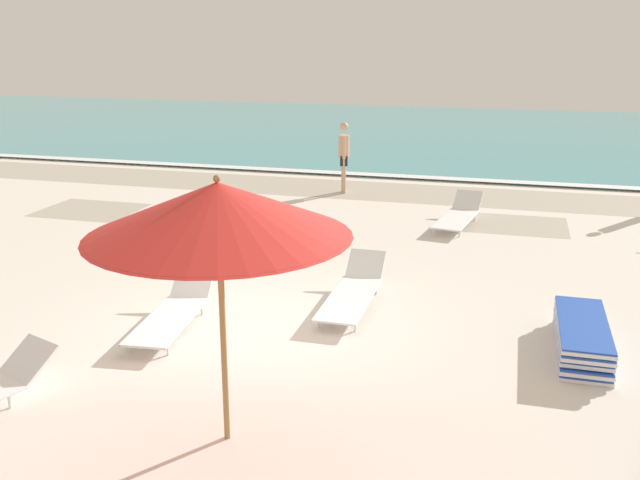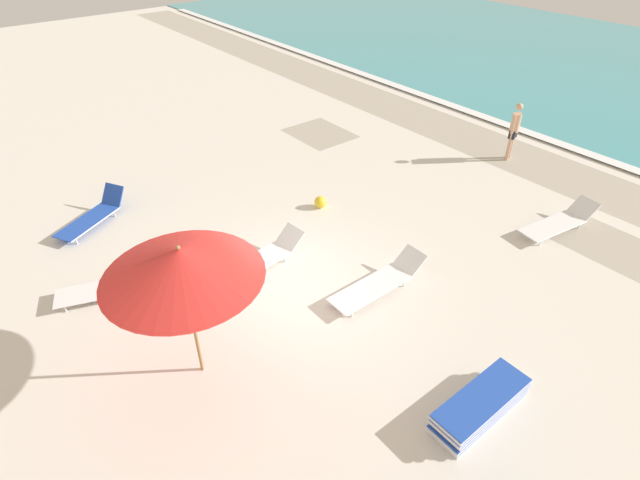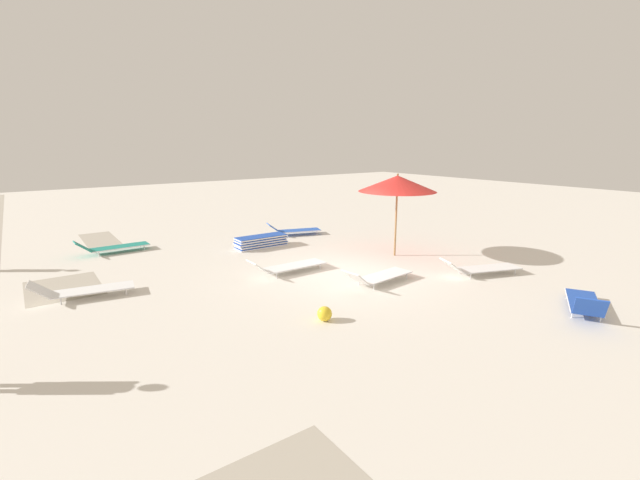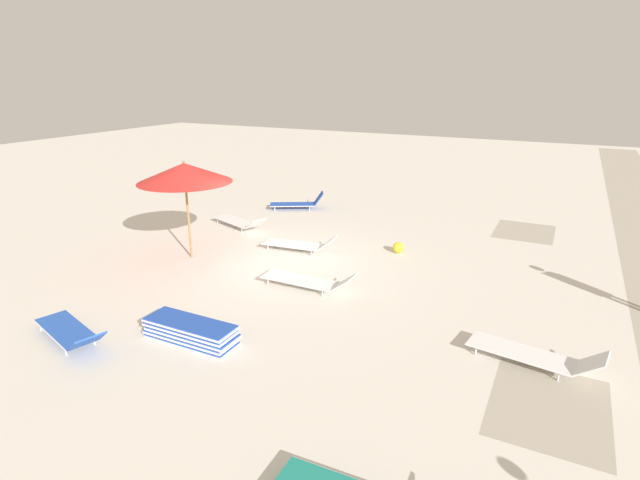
{
  "view_description": "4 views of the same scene",
  "coord_description": "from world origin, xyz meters",
  "px_view_note": "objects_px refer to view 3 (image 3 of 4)",
  "views": [
    {
      "loc": [
        3.19,
        -8.19,
        3.92
      ],
      "look_at": [
        0.55,
        1.42,
        0.99
      ],
      "focal_mm": 40.0,
      "sensor_mm": 36.0,
      "label": 1
    },
    {
      "loc": [
        6.43,
        -4.39,
        6.91
      ],
      "look_at": [
        -0.09,
        0.84,
        0.95
      ],
      "focal_mm": 28.0,
      "sensor_mm": 36.0,
      "label": 2
    },
    {
      "loc": [
        -9.02,
        7.53,
        3.66
      ],
      "look_at": [
        0.7,
        0.59,
        0.9
      ],
      "focal_mm": 24.0,
      "sensor_mm": 36.0,
      "label": 3
    },
    {
      "loc": [
        10.56,
        6.6,
        4.82
      ],
      "look_at": [
        0.56,
        1.57,
        1.08
      ],
      "focal_mm": 28.0,
      "sensor_mm": 36.0,
      "label": 4
    }
  ],
  "objects_px": {
    "lounger_stack": "(261,241)",
    "sun_lounger_mid_beach_pair_a": "(83,290)",
    "sun_lounger_under_umbrella": "(585,303)",
    "sun_lounger_mid_beach_pair_b": "(113,247)",
    "beach_umbrella": "(397,184)",
    "sun_lounger_mid_beach_solo": "(378,276)",
    "sun_lounger_near_water_left": "(294,230)",
    "beach_ball": "(325,314)",
    "sun_lounger_near_water_right": "(287,266)",
    "sun_lounger_beside_umbrella": "(480,268)"
  },
  "relations": [
    {
      "from": "sun_lounger_near_water_left",
      "to": "sun_lounger_near_water_right",
      "type": "bearing_deg",
      "value": 162.99
    },
    {
      "from": "sun_lounger_under_umbrella",
      "to": "sun_lounger_mid_beach_pair_a",
      "type": "distance_m",
      "value": 11.48
    },
    {
      "from": "sun_lounger_mid_beach_pair_b",
      "to": "beach_umbrella",
      "type": "bearing_deg",
      "value": -129.1
    },
    {
      "from": "sun_lounger_near_water_left",
      "to": "sun_lounger_mid_beach_pair_b",
      "type": "relative_size",
      "value": 0.96
    },
    {
      "from": "lounger_stack",
      "to": "sun_lounger_beside_umbrella",
      "type": "bearing_deg",
      "value": -151.88
    },
    {
      "from": "lounger_stack",
      "to": "sun_lounger_near_water_right",
      "type": "xyz_separation_m",
      "value": [
        -3.16,
        0.83,
        0.0
      ]
    },
    {
      "from": "beach_umbrella",
      "to": "sun_lounger_mid_beach_pair_a",
      "type": "relative_size",
      "value": 1.18
    },
    {
      "from": "sun_lounger_under_umbrella",
      "to": "sun_lounger_mid_beach_pair_b",
      "type": "relative_size",
      "value": 0.89
    },
    {
      "from": "sun_lounger_mid_beach_pair_b",
      "to": "sun_lounger_mid_beach_solo",
      "type": "bearing_deg",
      "value": -147.75
    },
    {
      "from": "lounger_stack",
      "to": "sun_lounger_near_water_left",
      "type": "height_order",
      "value": "sun_lounger_near_water_left"
    },
    {
      "from": "sun_lounger_under_umbrella",
      "to": "sun_lounger_near_water_right",
      "type": "distance_m",
      "value": 7.31
    },
    {
      "from": "lounger_stack",
      "to": "sun_lounger_beside_umbrella",
      "type": "height_order",
      "value": "sun_lounger_beside_umbrella"
    },
    {
      "from": "sun_lounger_near_water_right",
      "to": "sun_lounger_mid_beach_pair_a",
      "type": "relative_size",
      "value": 1.02
    },
    {
      "from": "lounger_stack",
      "to": "sun_lounger_mid_beach_pair_a",
      "type": "bearing_deg",
      "value": 108.98
    },
    {
      "from": "sun_lounger_mid_beach_pair_b",
      "to": "sun_lounger_under_umbrella",
      "type": "bearing_deg",
      "value": -149.08
    },
    {
      "from": "sun_lounger_near_water_right",
      "to": "sun_lounger_mid_beach_pair_a",
      "type": "bearing_deg",
      "value": 77.58
    },
    {
      "from": "sun_lounger_mid_beach_solo",
      "to": "sun_lounger_mid_beach_pair_b",
      "type": "distance_m",
      "value": 9.09
    },
    {
      "from": "sun_lounger_near_water_right",
      "to": "sun_lounger_near_water_left",
      "type": "bearing_deg",
      "value": -34.01
    },
    {
      "from": "sun_lounger_beside_umbrella",
      "to": "sun_lounger_near_water_right",
      "type": "bearing_deg",
      "value": 72.76
    },
    {
      "from": "lounger_stack",
      "to": "sun_lounger_mid_beach_solo",
      "type": "bearing_deg",
      "value": -173.75
    },
    {
      "from": "sun_lounger_beside_umbrella",
      "to": "sun_lounger_mid_beach_solo",
      "type": "distance_m",
      "value": 3.08
    },
    {
      "from": "sun_lounger_near_water_left",
      "to": "beach_ball",
      "type": "bearing_deg",
      "value": 169.39
    },
    {
      "from": "lounger_stack",
      "to": "sun_lounger_near_water_right",
      "type": "relative_size",
      "value": 0.81
    },
    {
      "from": "beach_umbrella",
      "to": "sun_lounger_under_umbrella",
      "type": "xyz_separation_m",
      "value": [
        -5.86,
        0.1,
        -2.13
      ]
    },
    {
      "from": "sun_lounger_near_water_right",
      "to": "sun_lounger_mid_beach_solo",
      "type": "relative_size",
      "value": 1.05
    },
    {
      "from": "lounger_stack",
      "to": "sun_lounger_under_umbrella",
      "type": "distance_m",
      "value": 9.88
    },
    {
      "from": "sun_lounger_near_water_right",
      "to": "beach_ball",
      "type": "xyz_separation_m",
      "value": [
        -3.32,
        1.11,
        -0.05
      ]
    },
    {
      "from": "beach_umbrella",
      "to": "sun_lounger_mid_beach_pair_b",
      "type": "relative_size",
      "value": 1.18
    },
    {
      "from": "beach_ball",
      "to": "sun_lounger_near_water_right",
      "type": "bearing_deg",
      "value": -18.52
    },
    {
      "from": "beach_umbrella",
      "to": "beach_ball",
      "type": "xyz_separation_m",
      "value": [
        -2.91,
        4.98,
        -2.2
      ]
    },
    {
      "from": "lounger_stack",
      "to": "sun_lounger_near_water_left",
      "type": "relative_size",
      "value": 0.86
    },
    {
      "from": "lounger_stack",
      "to": "sun_lounger_mid_beach_pair_b",
      "type": "distance_m",
      "value": 4.96
    },
    {
      "from": "sun_lounger_mid_beach_pair_a",
      "to": "sun_lounger_mid_beach_pair_b",
      "type": "relative_size",
      "value": 1.0
    },
    {
      "from": "sun_lounger_under_umbrella",
      "to": "sun_lounger_near_water_right",
      "type": "xyz_separation_m",
      "value": [
        6.27,
        3.77,
        -0.02
      ]
    },
    {
      "from": "sun_lounger_beside_umbrella",
      "to": "sun_lounger_near_water_right",
      "type": "xyz_separation_m",
      "value": [
        3.31,
        4.32,
        0.0
      ]
    },
    {
      "from": "sun_lounger_near_water_left",
      "to": "sun_lounger_mid_beach_solo",
      "type": "xyz_separation_m",
      "value": [
        -6.39,
        1.41,
        0.0
      ]
    },
    {
      "from": "sun_lounger_near_water_right",
      "to": "sun_lounger_mid_beach_solo",
      "type": "height_order",
      "value": "sun_lounger_mid_beach_solo"
    },
    {
      "from": "sun_lounger_mid_beach_pair_a",
      "to": "sun_lounger_mid_beach_solo",
      "type": "bearing_deg",
      "value": -108.5
    },
    {
      "from": "beach_umbrella",
      "to": "lounger_stack",
      "type": "xyz_separation_m",
      "value": [
        3.57,
        3.04,
        -2.15
      ]
    },
    {
      "from": "sun_lounger_near_water_right",
      "to": "beach_ball",
      "type": "height_order",
      "value": "sun_lounger_near_water_right"
    },
    {
      "from": "sun_lounger_beside_umbrella",
      "to": "sun_lounger_near_water_left",
      "type": "xyz_separation_m",
      "value": [
        7.5,
        1.47,
        0.0
      ]
    },
    {
      "from": "sun_lounger_near_water_right",
      "to": "sun_lounger_under_umbrella",
      "type": "bearing_deg",
      "value": -148.84
    },
    {
      "from": "sun_lounger_under_umbrella",
      "to": "beach_umbrella",
      "type": "bearing_deg",
      "value": -29.91
    },
    {
      "from": "sun_lounger_beside_umbrella",
      "to": "beach_ball",
      "type": "distance_m",
      "value": 5.43
    },
    {
      "from": "sun_lounger_near_water_right",
      "to": "sun_lounger_mid_beach_pair_b",
      "type": "xyz_separation_m",
      "value": [
        5.36,
        3.61,
        0.0
      ]
    },
    {
      "from": "sun_lounger_under_umbrella",
      "to": "sun_lounger_mid_beach_solo",
      "type": "relative_size",
      "value": 0.92
    },
    {
      "from": "sun_lounger_beside_umbrella",
      "to": "sun_lounger_mid_beach_pair_a",
      "type": "relative_size",
      "value": 1.04
    },
    {
      "from": "sun_lounger_mid_beach_solo",
      "to": "sun_lounger_mid_beach_pair_a",
      "type": "distance_m",
      "value": 7.26
    },
    {
      "from": "sun_lounger_near_water_left",
      "to": "sun_lounger_mid_beach_pair_a",
      "type": "distance_m",
      "value": 8.44
    },
    {
      "from": "beach_umbrella",
      "to": "sun_lounger_mid_beach_solo",
      "type": "relative_size",
      "value": 1.21
    }
  ]
}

